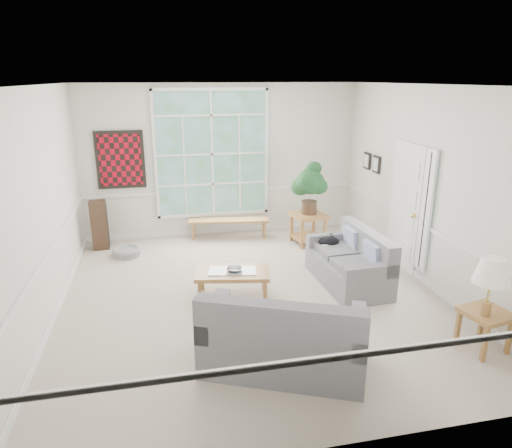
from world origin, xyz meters
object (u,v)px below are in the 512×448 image
(loveseat_front, at_px, (284,328))
(end_table, at_px, (308,229))
(loveseat_right, at_px, (348,258))
(coffee_table, at_px, (233,284))
(side_table, at_px, (484,330))

(loveseat_front, relative_size, end_table, 2.93)
(loveseat_right, relative_size, coffee_table, 1.47)
(loveseat_front, bearing_deg, side_table, 19.61)
(coffee_table, relative_size, end_table, 1.78)
(loveseat_front, bearing_deg, end_table, 91.49)
(loveseat_right, height_order, coffee_table, loveseat_right)
(loveseat_front, bearing_deg, loveseat_right, 73.91)
(loveseat_right, height_order, loveseat_front, loveseat_front)
(end_table, bearing_deg, loveseat_right, -88.89)
(loveseat_right, distance_m, end_table, 1.87)
(side_table, bearing_deg, loveseat_front, 176.10)
(side_table, bearing_deg, loveseat_right, 112.78)
(loveseat_front, distance_m, side_table, 2.42)
(loveseat_front, relative_size, coffee_table, 1.64)
(loveseat_right, bearing_deg, coffee_table, 179.32)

